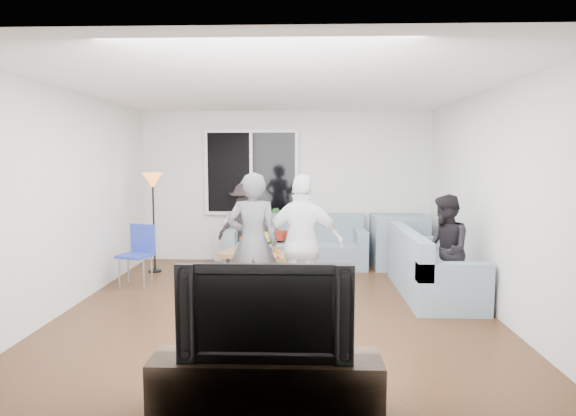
{
  "coord_description": "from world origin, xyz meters",
  "views": [
    {
      "loc": [
        0.31,
        -5.76,
        1.82
      ],
      "look_at": [
        0.1,
        0.6,
        1.15
      ],
      "focal_mm": 30.59,
      "sensor_mm": 36.0,
      "label": 1
    }
  ],
  "objects_px": {
    "side_chair": "(135,256)",
    "player_right": "(303,244)",
    "tv_console": "(266,387)",
    "coffee_table": "(258,265)",
    "spectator_back": "(245,225)",
    "sofa_back_section": "(296,241)",
    "player_left": "(253,243)",
    "sofa_right_section": "(433,262)",
    "television": "(266,309)",
    "spectator_right": "(445,251)",
    "floor_lamp": "(154,223)"
  },
  "relations": [
    {
      "from": "side_chair",
      "to": "player_right",
      "type": "xyz_separation_m",
      "value": [
        2.35,
        -1.06,
        0.38
      ]
    },
    {
      "from": "tv_console",
      "to": "player_right",
      "type": "bearing_deg",
      "value": 83.9
    },
    {
      "from": "coffee_table",
      "to": "spectator_back",
      "type": "height_order",
      "value": "spectator_back"
    },
    {
      "from": "player_right",
      "to": "spectator_back",
      "type": "bearing_deg",
      "value": -59.06
    },
    {
      "from": "sofa_back_section",
      "to": "player_left",
      "type": "distance_m",
      "value": 2.49
    },
    {
      "from": "sofa_back_section",
      "to": "tv_console",
      "type": "relative_size",
      "value": 1.44
    },
    {
      "from": "sofa_right_section",
      "to": "side_chair",
      "type": "bearing_deg",
      "value": 86.44
    },
    {
      "from": "spectator_back",
      "to": "television",
      "type": "bearing_deg",
      "value": -79.57
    },
    {
      "from": "sofa_right_section",
      "to": "spectator_right",
      "type": "height_order",
      "value": "spectator_right"
    },
    {
      "from": "sofa_back_section",
      "to": "television",
      "type": "relative_size",
      "value": 1.95
    },
    {
      "from": "sofa_back_section",
      "to": "side_chair",
      "type": "height_order",
      "value": "side_chair"
    },
    {
      "from": "player_left",
      "to": "spectator_back",
      "type": "xyz_separation_m",
      "value": [
        -0.39,
        2.44,
        -0.13
      ]
    },
    {
      "from": "floor_lamp",
      "to": "sofa_right_section",
      "type": "bearing_deg",
      "value": -15.5
    },
    {
      "from": "coffee_table",
      "to": "player_left",
      "type": "height_order",
      "value": "player_left"
    },
    {
      "from": "player_right",
      "to": "television",
      "type": "distance_m",
      "value": 2.37
    },
    {
      "from": "side_chair",
      "to": "tv_console",
      "type": "height_order",
      "value": "side_chair"
    },
    {
      "from": "player_left",
      "to": "television",
      "type": "height_order",
      "value": "player_left"
    },
    {
      "from": "side_chair",
      "to": "floor_lamp",
      "type": "xyz_separation_m",
      "value": [
        0.0,
        0.88,
        0.35
      ]
    },
    {
      "from": "sofa_back_section",
      "to": "floor_lamp",
      "type": "relative_size",
      "value": 1.47
    },
    {
      "from": "player_right",
      "to": "spectator_back",
      "type": "distance_m",
      "value": 2.64
    },
    {
      "from": "sofa_back_section",
      "to": "floor_lamp",
      "type": "distance_m",
      "value": 2.31
    },
    {
      "from": "sofa_back_section",
      "to": "player_right",
      "type": "bearing_deg",
      "value": -87.09
    },
    {
      "from": "spectator_back",
      "to": "television",
      "type": "height_order",
      "value": "spectator_back"
    },
    {
      "from": "side_chair",
      "to": "spectator_back",
      "type": "bearing_deg",
      "value": 63.19
    },
    {
      "from": "sofa_back_section",
      "to": "side_chair",
      "type": "xyz_separation_m",
      "value": [
        -2.23,
        -1.35,
        0.01
      ]
    },
    {
      "from": "spectator_right",
      "to": "tv_console",
      "type": "distance_m",
      "value": 3.34
    },
    {
      "from": "sofa_back_section",
      "to": "tv_console",
      "type": "height_order",
      "value": "sofa_back_section"
    },
    {
      "from": "sofa_back_section",
      "to": "sofa_right_section",
      "type": "xyz_separation_m",
      "value": [
        1.84,
        -1.61,
        0.0
      ]
    },
    {
      "from": "player_right",
      "to": "sofa_back_section",
      "type": "bearing_deg",
      "value": -77.92
    },
    {
      "from": "side_chair",
      "to": "player_left",
      "type": "bearing_deg",
      "value": -12.93
    },
    {
      "from": "sofa_back_section",
      "to": "coffee_table",
      "type": "distance_m",
      "value": 1.05
    },
    {
      "from": "sofa_right_section",
      "to": "television",
      "type": "relative_size",
      "value": 1.69
    },
    {
      "from": "coffee_table",
      "to": "floor_lamp",
      "type": "xyz_separation_m",
      "value": [
        -1.67,
        0.38,
        0.58
      ]
    },
    {
      "from": "spectator_back",
      "to": "television",
      "type": "xyz_separation_m",
      "value": [
        0.72,
        -4.8,
        0.09
      ]
    },
    {
      "from": "coffee_table",
      "to": "spectator_back",
      "type": "distance_m",
      "value": 1.06
    },
    {
      "from": "tv_console",
      "to": "television",
      "type": "xyz_separation_m",
      "value": [
        0.0,
        0.0,
        0.56
      ]
    },
    {
      "from": "coffee_table",
      "to": "spectator_right",
      "type": "height_order",
      "value": "spectator_right"
    },
    {
      "from": "floor_lamp",
      "to": "spectator_back",
      "type": "bearing_deg",
      "value": 20.22
    },
    {
      "from": "spectator_right",
      "to": "floor_lamp",
      "type": "bearing_deg",
      "value": -108.21
    },
    {
      "from": "side_chair",
      "to": "player_left",
      "type": "xyz_separation_m",
      "value": [
        1.77,
        -1.06,
        0.39
      ]
    },
    {
      "from": "television",
      "to": "spectator_back",
      "type": "bearing_deg",
      "value": 98.58
    },
    {
      "from": "side_chair",
      "to": "sofa_back_section",
      "type": "bearing_deg",
      "value": 49.3
    },
    {
      "from": "spectator_back",
      "to": "spectator_right",
      "type": "bearing_deg",
      "value": -36.66
    },
    {
      "from": "coffee_table",
      "to": "spectator_back",
      "type": "xyz_separation_m",
      "value": [
        -0.3,
        0.89,
        0.49
      ]
    },
    {
      "from": "spectator_right",
      "to": "spectator_back",
      "type": "relative_size",
      "value": 0.99
    },
    {
      "from": "player_right",
      "to": "spectator_right",
      "type": "height_order",
      "value": "player_right"
    },
    {
      "from": "sofa_right_section",
      "to": "coffee_table",
      "type": "xyz_separation_m",
      "value": [
        -2.4,
        0.75,
        -0.22
      ]
    },
    {
      "from": "sofa_right_section",
      "to": "tv_console",
      "type": "xyz_separation_m",
      "value": [
        -1.97,
        -3.16,
        -0.2
      ]
    },
    {
      "from": "player_left",
      "to": "player_right",
      "type": "height_order",
      "value": "player_left"
    },
    {
      "from": "player_right",
      "to": "spectator_right",
      "type": "distance_m",
      "value": 1.75
    }
  ]
}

